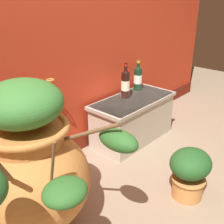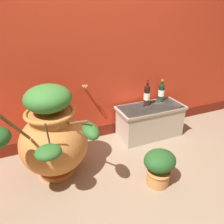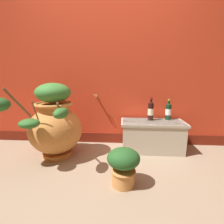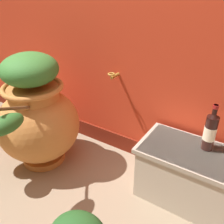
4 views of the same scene
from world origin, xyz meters
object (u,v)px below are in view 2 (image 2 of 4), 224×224
(wine_bottle_left, at_px, (161,91))
(potted_shrub, at_px, (159,166))
(terracotta_urn, at_px, (53,137))
(wine_bottle_middle, at_px, (147,95))

(wine_bottle_left, bearing_deg, potted_shrub, -124.20)
(terracotta_urn, xyz_separation_m, wine_bottle_left, (1.45, 0.39, 0.10))
(wine_bottle_middle, bearing_deg, terracotta_urn, -164.28)
(wine_bottle_middle, relative_size, potted_shrub, 0.88)
(potted_shrub, bearing_deg, wine_bottle_left, 55.80)
(wine_bottle_left, relative_size, potted_shrub, 0.81)
(wine_bottle_middle, xyz_separation_m, potted_shrub, (-0.36, -0.85, -0.33))
(wine_bottle_left, distance_m, potted_shrub, 1.13)
(wine_bottle_left, xyz_separation_m, potted_shrub, (-0.61, -0.90, -0.32))
(terracotta_urn, bearing_deg, potted_shrub, -31.53)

